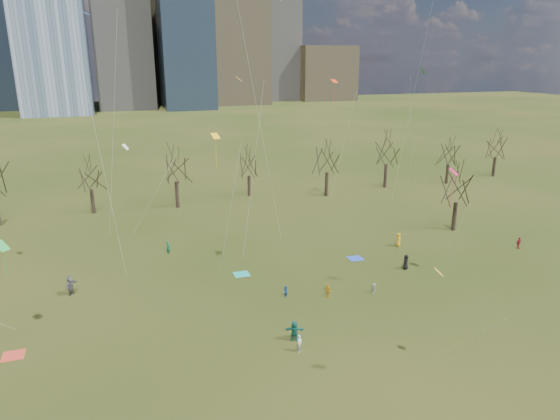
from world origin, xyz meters
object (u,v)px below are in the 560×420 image
object	(u,v)px
blanket_crimson	(13,355)
person_4	(328,291)
blanket_teal	(242,274)
person_1	(300,343)
blanket_navy	(355,258)

from	to	relation	value
blanket_crimson	person_4	xyz separation A→B (m)	(26.57, 1.32, 0.69)
blanket_teal	person_4	distance (m)	10.05
person_1	blanket_crimson	bearing A→B (deg)	120.66
blanket_teal	person_1	bearing A→B (deg)	-87.35
blanket_navy	person_4	bearing A→B (deg)	-131.01
blanket_navy	person_1	xyz separation A→B (m)	(-12.55, -15.48, 0.69)
blanket_navy	blanket_crimson	bearing A→B (deg)	-164.68
blanket_navy	person_4	world-z (taller)	person_4
person_1	person_4	distance (m)	9.56
blanket_crimson	person_4	distance (m)	26.61
blanket_teal	blanket_navy	xyz separation A→B (m)	(13.26, 0.15, 0.00)
person_1	person_4	size ratio (longest dim) A/B	1.01
blanket_teal	blanket_crimson	distance (m)	22.04
blanket_crimson	person_4	size ratio (longest dim) A/B	1.13
blanket_crimson	person_4	world-z (taller)	person_4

